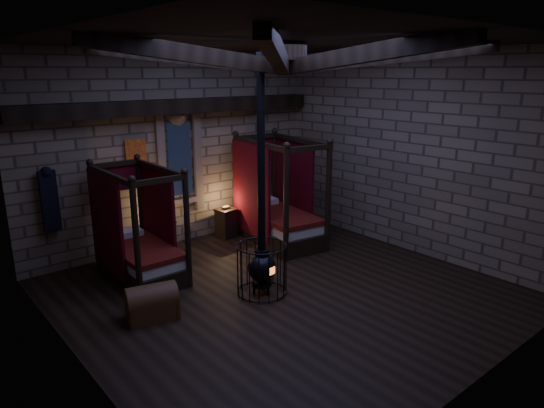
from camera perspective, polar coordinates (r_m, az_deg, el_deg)
room at (r=7.93m, az=0.98°, el=15.22°), size 7.02×7.02×4.29m
bed_left at (r=9.48m, az=-15.34°, el=-5.25°), size 1.08×2.01×2.08m
bed_right at (r=11.03m, az=0.66°, el=-1.44°), size 1.48×2.37×2.33m
trunk_left at (r=7.98m, az=-13.94°, el=-11.25°), size 0.87×0.66×0.57m
trunk_right at (r=10.50m, az=3.05°, el=-4.35°), size 0.78×0.60×0.51m
nightstand_left at (r=10.55m, az=-12.61°, el=-3.73°), size 0.55×0.53×0.91m
nightstand_right at (r=11.35m, az=-5.42°, el=-2.21°), size 0.47×0.45×0.75m
stove at (r=8.42m, az=-1.22°, el=-6.91°), size 0.88×0.88×4.05m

